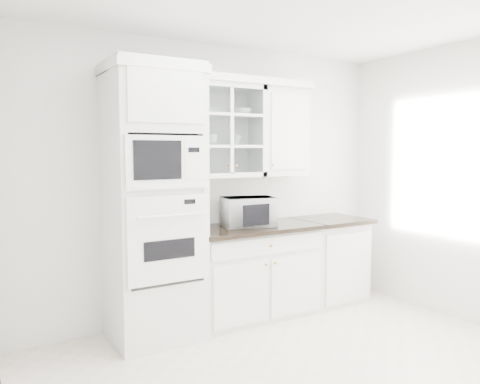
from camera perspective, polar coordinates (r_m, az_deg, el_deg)
ground at (r=3.65m, az=10.62°, el=-21.94°), size 4.00×3.50×0.01m
room_shell at (r=3.59m, az=6.50°, el=6.96°), size 4.00×3.50×2.70m
oven_column at (r=4.12m, az=-10.44°, el=-1.41°), size 0.76×0.68×2.40m
base_cabinet_run at (r=4.74m, az=1.50°, el=-9.56°), size 1.32×0.67×0.92m
extra_base_cabinet at (r=5.33m, az=10.71°, el=-8.00°), size 0.72×0.67×0.92m
upper_cabinet_glass at (r=4.58m, az=-2.05°, el=7.45°), size 0.80×0.33×0.90m
upper_cabinet_solid at (r=4.94m, az=4.88°, el=7.26°), size 0.55×0.33×0.90m
crown_molding at (r=4.56m, az=-3.11°, el=13.59°), size 2.14×0.38×0.07m
countertop_microwave at (r=4.59m, az=0.98°, el=-2.39°), size 0.58×0.52×0.29m
bowl_a at (r=4.51m, az=-4.08°, el=9.89°), size 0.27×0.27×0.06m
bowl_b at (r=4.68m, az=0.12°, el=9.75°), size 0.24×0.24×0.06m
cup_a at (r=4.49m, az=-3.60°, el=6.39°), size 0.16×0.16×0.11m
cup_b at (r=4.63m, az=-0.58°, el=6.32°), size 0.13×0.13×0.10m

